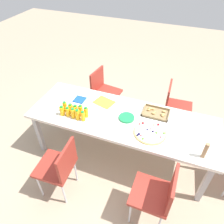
% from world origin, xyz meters
% --- Properties ---
extents(ground_plane, '(12.00, 12.00, 0.00)m').
position_xyz_m(ground_plane, '(0.00, 0.00, 0.00)').
color(ground_plane, tan).
extents(party_table, '(2.39, 0.83, 0.73)m').
position_xyz_m(party_table, '(0.00, 0.00, 0.67)').
color(party_table, silver).
rests_on(party_table, ground_plane).
extents(chair_far_left, '(0.45, 0.45, 0.83)m').
position_xyz_m(chair_far_left, '(-0.59, 0.78, 0.50)').
color(chair_far_left, maroon).
rests_on(chair_far_left, ground_plane).
extents(chair_near_left, '(0.42, 0.42, 0.83)m').
position_xyz_m(chair_near_left, '(-0.48, -0.79, 0.50)').
color(chair_near_left, maroon).
rests_on(chair_near_left, ground_plane).
extents(chair_far_right, '(0.42, 0.42, 0.83)m').
position_xyz_m(chair_far_right, '(0.58, 0.79, 0.50)').
color(chair_far_right, maroon).
rests_on(chair_far_right, ground_plane).
extents(chair_near_right, '(0.40, 0.40, 0.83)m').
position_xyz_m(chair_near_right, '(0.64, -0.73, 0.50)').
color(chair_near_right, maroon).
rests_on(chair_near_right, ground_plane).
extents(juice_bottle_0, '(0.06, 0.06, 0.14)m').
position_xyz_m(juice_bottle_0, '(-0.73, -0.23, 0.79)').
color(juice_bottle_0, '#FAAF14').
rests_on(juice_bottle_0, party_table).
extents(juice_bottle_1, '(0.06, 0.06, 0.13)m').
position_xyz_m(juice_bottle_1, '(-0.65, -0.22, 0.79)').
color(juice_bottle_1, '#F9AC14').
rests_on(juice_bottle_1, party_table).
extents(juice_bottle_2, '(0.06, 0.06, 0.14)m').
position_xyz_m(juice_bottle_2, '(-0.57, -0.22, 0.79)').
color(juice_bottle_2, '#FAAD14').
rests_on(juice_bottle_2, party_table).
extents(juice_bottle_3, '(0.06, 0.06, 0.15)m').
position_xyz_m(juice_bottle_3, '(-0.51, -0.23, 0.80)').
color(juice_bottle_3, '#F9AD14').
rests_on(juice_bottle_3, party_table).
extents(juice_bottle_4, '(0.05, 0.05, 0.14)m').
position_xyz_m(juice_bottle_4, '(-0.44, -0.23, 0.79)').
color(juice_bottle_4, '#FAAC14').
rests_on(juice_bottle_4, party_table).
extents(juice_bottle_5, '(0.05, 0.05, 0.15)m').
position_xyz_m(juice_bottle_5, '(-0.73, -0.15, 0.80)').
color(juice_bottle_5, '#F9AD14').
rests_on(juice_bottle_5, party_table).
extents(juice_bottle_6, '(0.06, 0.06, 0.13)m').
position_xyz_m(juice_bottle_6, '(-0.65, -0.15, 0.79)').
color(juice_bottle_6, '#FAAC14').
rests_on(juice_bottle_6, party_table).
extents(juice_bottle_7, '(0.06, 0.06, 0.14)m').
position_xyz_m(juice_bottle_7, '(-0.58, -0.15, 0.79)').
color(juice_bottle_7, '#F9AF14').
rests_on(juice_bottle_7, party_table).
extents(juice_bottle_8, '(0.06, 0.06, 0.15)m').
position_xyz_m(juice_bottle_8, '(-0.51, -0.14, 0.80)').
color(juice_bottle_8, '#F8AF14').
rests_on(juice_bottle_8, party_table).
extents(juice_bottle_9, '(0.05, 0.05, 0.15)m').
position_xyz_m(juice_bottle_9, '(-0.43, -0.15, 0.80)').
color(juice_bottle_9, '#F9AE14').
rests_on(juice_bottle_9, party_table).
extents(fruit_pizza, '(0.38, 0.38, 0.05)m').
position_xyz_m(fruit_pizza, '(0.39, -0.15, 0.74)').
color(fruit_pizza, tan).
rests_on(fruit_pizza, party_table).
extents(snack_tray, '(0.34, 0.24, 0.04)m').
position_xyz_m(snack_tray, '(0.39, 0.22, 0.74)').
color(snack_tray, olive).
rests_on(snack_tray, party_table).
extents(plate_stack, '(0.20, 0.20, 0.02)m').
position_xyz_m(plate_stack, '(0.06, -0.01, 0.74)').
color(plate_stack, '#1E8C4C').
rests_on(plate_stack, party_table).
extents(napkin_stack, '(0.15, 0.15, 0.01)m').
position_xyz_m(napkin_stack, '(-0.67, 0.13, 0.73)').
color(napkin_stack, '#194CA5').
rests_on(napkin_stack, party_table).
extents(cardboard_tube, '(0.04, 0.04, 0.20)m').
position_xyz_m(cardboard_tube, '(0.99, -0.29, 0.83)').
color(cardboard_tube, '#9E7A56').
rests_on(cardboard_tube, party_table).
extents(paper_folder, '(0.30, 0.26, 0.01)m').
position_xyz_m(paper_folder, '(-0.33, 0.20, 0.73)').
color(paper_folder, yellow).
rests_on(paper_folder, party_table).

